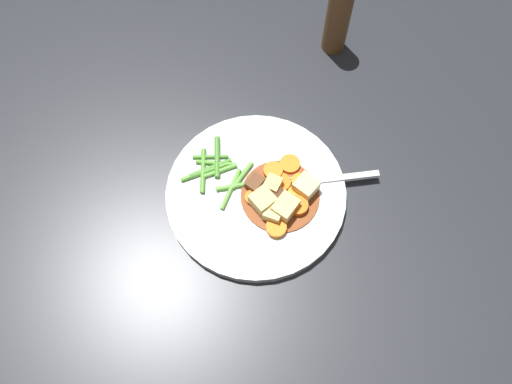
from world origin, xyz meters
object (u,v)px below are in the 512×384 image
at_px(dinner_plate, 256,194).
at_px(pepper_mill, 338,19).
at_px(carrot_slice_5, 253,198).
at_px(meat_chunk_1, 280,197).
at_px(carrot_slice_7, 297,208).
at_px(carrot_slice_3, 280,183).
at_px(carrot_slice_1, 273,171).
at_px(potato_chunk_2, 306,187).
at_px(potato_chunk_0, 285,208).
at_px(potato_chunk_1, 273,185).
at_px(carrot_slice_4, 296,195).
at_px(potato_chunk_3, 263,201).
at_px(potato_chunk_4, 273,214).
at_px(carrot_slice_0, 300,182).
at_px(fork, 321,180).
at_px(carrot_slice_6, 290,164).
at_px(carrot_slice_2, 276,228).
at_px(meat_chunk_0, 255,183).

xyz_separation_m(dinner_plate, pepper_mill, (0.01, 0.33, 0.06)).
bearing_deg(carrot_slice_5, meat_chunk_1, 21.67).
bearing_deg(carrot_slice_7, carrot_slice_3, 142.88).
bearing_deg(carrot_slice_3, carrot_slice_1, 142.06).
bearing_deg(potato_chunk_2, potato_chunk_0, -110.16).
bearing_deg(potato_chunk_0, pepper_mill, 96.77).
distance_m(potato_chunk_0, potato_chunk_1, 0.04).
bearing_deg(meat_chunk_1, carrot_slice_4, 35.64).
bearing_deg(carrot_slice_7, potato_chunk_3, -165.74).
height_order(carrot_slice_3, potato_chunk_4, potato_chunk_4).
bearing_deg(dinner_plate, pepper_mill, 87.85).
height_order(carrot_slice_1, potato_chunk_1, potato_chunk_1).
height_order(potato_chunk_1, potato_chunk_4, potato_chunk_1).
relative_size(potato_chunk_4, pepper_mill, 0.19).
height_order(carrot_slice_0, carrot_slice_5, carrot_slice_0).
bearing_deg(carrot_slice_1, potato_chunk_4, -68.33).
bearing_deg(potato_chunk_1, dinner_plate, -145.40).
distance_m(dinner_plate, potato_chunk_0, 0.06).
bearing_deg(carrot_slice_3, fork, 28.90).
relative_size(carrot_slice_6, meat_chunk_1, 1.13).
xyz_separation_m(carrot_slice_4, carrot_slice_7, (0.01, -0.02, 0.00)).
height_order(carrot_slice_0, carrot_slice_4, same).
distance_m(carrot_slice_2, meat_chunk_1, 0.05).
height_order(carrot_slice_3, fork, carrot_slice_3).
distance_m(dinner_plate, pepper_mill, 0.34).
height_order(dinner_plate, carrot_slice_7, carrot_slice_7).
distance_m(carrot_slice_4, carrot_slice_5, 0.07).
height_order(potato_chunk_4, meat_chunk_0, potato_chunk_4).
bearing_deg(pepper_mill, carrot_slice_6, -85.88).
relative_size(potato_chunk_2, meat_chunk_0, 1.20).
bearing_deg(potato_chunk_0, carrot_slice_6, 105.75).
height_order(carrot_slice_5, potato_chunk_1, potato_chunk_1).
relative_size(carrot_slice_5, pepper_mill, 0.18).
bearing_deg(dinner_plate, potato_chunk_3, -42.37).
bearing_deg(pepper_mill, carrot_slice_2, -84.02).
distance_m(carrot_slice_1, potato_chunk_2, 0.06).
height_order(fork, pepper_mill, pepper_mill).
bearing_deg(carrot_slice_0, carrot_slice_6, 137.00).
xyz_separation_m(dinner_plate, potato_chunk_4, (0.04, -0.03, 0.02)).
bearing_deg(potato_chunk_4, potato_chunk_0, 48.09).
relative_size(carrot_slice_7, potato_chunk_0, 0.85).
bearing_deg(dinner_plate, carrot_slice_5, -90.66).
xyz_separation_m(carrot_slice_0, fork, (0.03, 0.02, -0.00)).
bearing_deg(potato_chunk_2, carrot_slice_6, 140.43).
bearing_deg(potato_chunk_3, potato_chunk_1, 82.71).
distance_m(carrot_slice_0, carrot_slice_3, 0.03).
xyz_separation_m(carrot_slice_0, carrot_slice_1, (-0.04, 0.00, 0.00)).
bearing_deg(potato_chunk_3, carrot_slice_1, 95.46).
bearing_deg(meat_chunk_1, meat_chunk_0, 171.12).
xyz_separation_m(carrot_slice_0, potato_chunk_2, (0.01, -0.01, 0.01)).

